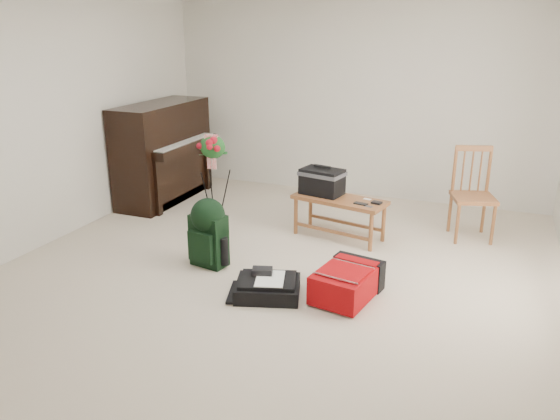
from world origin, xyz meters
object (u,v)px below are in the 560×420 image
at_px(black_duffel, 268,287).
at_px(flower_stand, 214,186).
at_px(green_backpack, 208,229).
at_px(piano, 164,154).
at_px(bench, 326,188).
at_px(red_suitcase, 348,280).
at_px(dining_chair, 474,195).

distance_m(black_duffel, flower_stand, 1.59).
distance_m(green_backpack, flower_stand, 0.79).
bearing_deg(black_duffel, piano, 121.56).
distance_m(piano, black_duffel, 3.09).
bearing_deg(bench, green_backpack, -112.53).
relative_size(bench, black_duffel, 1.65).
distance_m(black_duffel, green_backpack, 0.89).
bearing_deg(green_backpack, piano, 143.69).
xyz_separation_m(bench, red_suitcase, (0.60, -1.27, -0.39)).
xyz_separation_m(piano, red_suitcase, (2.93, -1.74, -0.46)).
bearing_deg(bench, black_duffel, -79.39).
relative_size(piano, flower_stand, 1.31).
bearing_deg(flower_stand, dining_chair, 7.39).
relative_size(bench, green_backpack, 1.58).
xyz_separation_m(dining_chair, red_suitcase, (-0.87, -1.80, -0.33)).
xyz_separation_m(piano, green_backpack, (1.54, -1.63, -0.23)).
height_order(piano, flower_stand, piano).
distance_m(piano, green_backpack, 2.25).
xyz_separation_m(black_duffel, flower_stand, (-1.07, 1.07, 0.48)).
bearing_deg(flower_stand, black_duffel, -58.62).
bearing_deg(bench, flower_stand, -145.81).
bearing_deg(green_backpack, flower_stand, 124.15).
relative_size(red_suitcase, green_backpack, 1.05).
distance_m(piano, bench, 2.37).
relative_size(piano, green_backpack, 2.26).
xyz_separation_m(dining_chair, flower_stand, (-2.57, -0.98, 0.08)).
distance_m(red_suitcase, flower_stand, 1.93).
bearing_deg(red_suitcase, piano, 159.53).
relative_size(piano, dining_chair, 1.54).
height_order(bench, red_suitcase, bench).
bearing_deg(green_backpack, black_duffel, -15.29).
distance_m(red_suitcase, green_backpack, 1.41).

